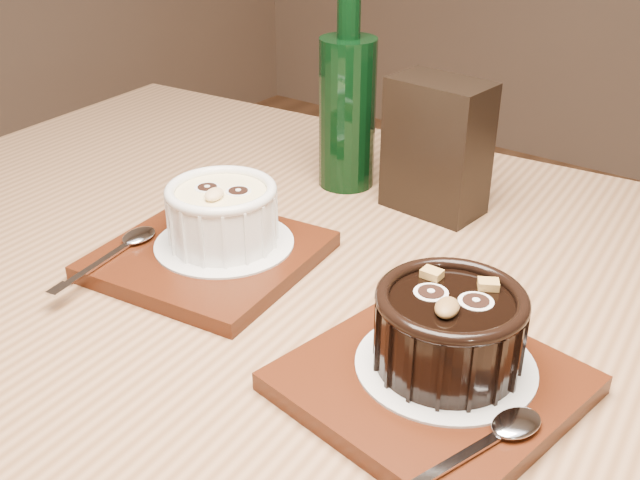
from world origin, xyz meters
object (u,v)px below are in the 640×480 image
(table, at_px, (351,390))
(condiment_stand, at_px, (437,147))
(tray_left, at_px, (209,256))
(ramekin_dark, at_px, (449,326))
(tray_right, at_px, (431,383))
(green_bottle, at_px, (347,107))
(ramekin_white, at_px, (222,212))

(table, xyz_separation_m, condiment_stand, (-0.04, 0.21, 0.16))
(tray_left, bearing_deg, table, 8.00)
(table, relative_size, ramekin_dark, 11.97)
(ramekin_dark, bearing_deg, tray_right, -116.29)
(tray_left, xyz_separation_m, green_bottle, (-0.00, 0.23, 0.08))
(tray_left, bearing_deg, green_bottle, 90.92)
(tray_right, relative_size, condiment_stand, 1.29)
(tray_left, relative_size, ramekin_white, 1.77)
(ramekin_white, distance_m, tray_right, 0.26)
(ramekin_white, bearing_deg, ramekin_dark, -30.11)
(tray_left, height_order, tray_right, same)
(table, relative_size, condiment_stand, 9.05)
(condiment_stand, bearing_deg, ramekin_white, -115.95)
(table, distance_m, tray_right, 0.16)
(tray_left, xyz_separation_m, tray_right, (0.26, -0.04, 0.00))
(ramekin_white, distance_m, condiment_stand, 0.24)
(table, bearing_deg, green_bottle, 126.60)
(ramekin_white, bearing_deg, green_bottle, 71.10)
(tray_left, distance_m, green_bottle, 0.24)
(green_bottle, bearing_deg, ramekin_dark, -43.52)
(condiment_stand, height_order, green_bottle, green_bottle)
(table, xyz_separation_m, tray_right, (0.11, -0.06, 0.10))
(ramekin_dark, bearing_deg, green_bottle, 120.97)
(tray_right, relative_size, green_bottle, 0.77)
(green_bottle, bearing_deg, ramekin_white, -87.56)
(table, bearing_deg, condiment_stand, 101.06)
(ramekin_white, height_order, green_bottle, green_bottle)
(tray_left, height_order, green_bottle, green_bottle)
(tray_left, bearing_deg, tray_right, -8.47)
(ramekin_dark, xyz_separation_m, condiment_stand, (-0.15, 0.25, 0.02))
(table, height_order, ramekin_dark, ramekin_dark)
(condiment_stand, bearing_deg, ramekin_dark, -58.99)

